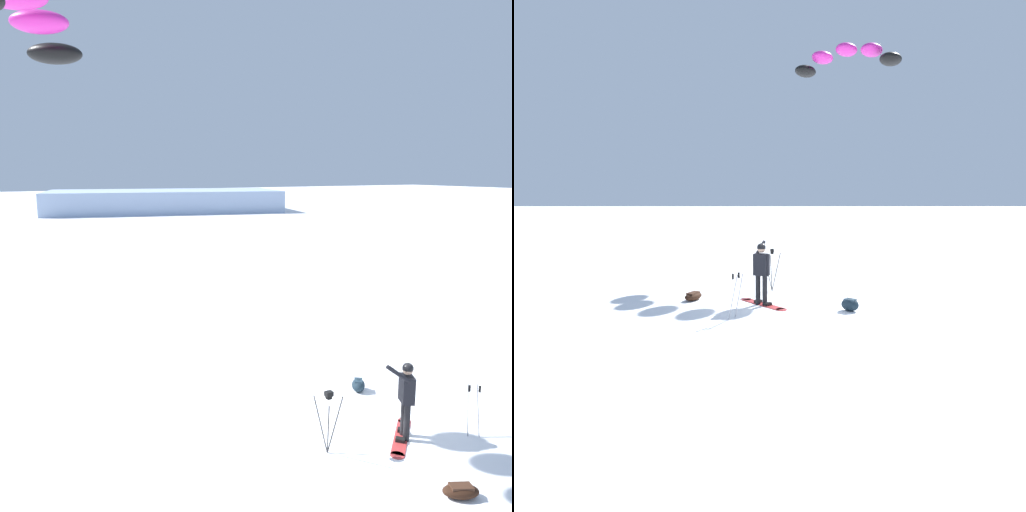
{
  "view_description": "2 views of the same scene",
  "coord_description": "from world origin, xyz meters",
  "views": [
    {
      "loc": [
        8.37,
        -7.59,
        5.9
      ],
      "look_at": [
        -0.73,
        -2.82,
        4.15
      ],
      "focal_mm": 35.27,
      "sensor_mm": 36.0,
      "label": 1
    },
    {
      "loc": [
        0.41,
        12.2,
        3.0
      ],
      "look_at": [
        0.46,
        -0.36,
        1.33
      ],
      "focal_mm": 30.57,
      "sensor_mm": 36.0,
      "label": 2
    }
  ],
  "objects": [
    {
      "name": "traction_kite",
      "position": [
        -2.7,
        -6.9,
        8.81
      ],
      "size": [
        4.59,
        3.14,
        1.07
      ],
      "color": "black"
    },
    {
      "name": "camera_tripod",
      "position": [
        0.4,
        -1.71,
        0.98
      ],
      "size": [
        0.57,
        0.54,
        1.38
      ],
      "color": "#262628",
      "rests_on": "ground_plane"
    },
    {
      "name": "gear_bag_large",
      "position": [
        2.73,
        -0.41,
        0.13
      ],
      "size": [
        0.62,
        0.77,
        0.24
      ],
      "color": "black",
      "rests_on": "ground_plane"
    },
    {
      "name": "snowboard",
      "position": [
        0.66,
        0.12,
        0.02
      ],
      "size": [
        1.33,
        1.48,
        0.1
      ],
      "color": "#B23333",
      "rests_on": "ground_plane"
    },
    {
      "name": "ski_poles",
      "position": [
        1.3,
        1.63,
        0.77
      ],
      "size": [
        0.38,
        0.32,
        1.16
      ],
      "color": "gray",
      "rests_on": "ground_plane"
    },
    {
      "name": "gear_bag_small",
      "position": [
        -1.69,
        0.81,
        0.18
      ],
      "size": [
        0.6,
        0.57,
        0.34
      ],
      "color": "#192833",
      "rests_on": "ground_plane"
    },
    {
      "name": "snowboarder",
      "position": [
        0.69,
        0.17,
        1.09
      ],
      "size": [
        0.47,
        0.78,
        1.79
      ],
      "color": "black",
      "rests_on": "ground_plane"
    },
    {
      "name": "distant_ridge",
      "position": [
        -62.98,
        14.67,
        1.53
      ],
      "size": [
        21.33,
        34.79,
        3.06
      ],
      "color": "#99ADCD",
      "rests_on": "ground_plane"
    },
    {
      "name": "ground_plane",
      "position": [
        0.0,
        0.0,
        0.0
      ],
      "size": [
        300.0,
        300.0,
        0.0
      ],
      "primitive_type": "plane",
      "color": "white"
    }
  ]
}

